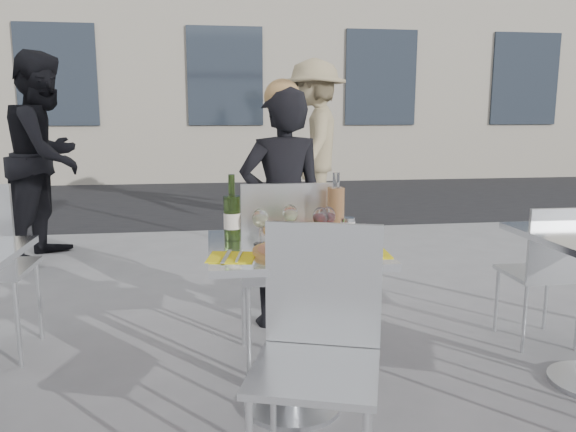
{
  "coord_description": "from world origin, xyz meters",
  "views": [
    {
      "loc": [
        -0.35,
        -2.32,
        1.3
      ],
      "look_at": [
        0.0,
        0.15,
        0.85
      ],
      "focal_mm": 35.0,
      "sensor_mm": 36.0,
      "label": 1
    }
  ],
  "objects": [
    {
      "name": "ground",
      "position": [
        0.0,
        0.0,
        0.0
      ],
      "size": [
        80.0,
        80.0,
        0.0
      ],
      "primitive_type": "plane",
      "color": "slate"
    },
    {
      "name": "street_asphalt",
      "position": [
        0.0,
        6.5,
        0.0
      ],
      "size": [
        24.0,
        5.0,
        0.0
      ],
      "primitive_type": "cube",
      "color": "black",
      "rests_on": "ground"
    },
    {
      "name": "main_table",
      "position": [
        0.0,
        0.0,
        0.54
      ],
      "size": [
        0.72,
        0.72,
        0.75
      ],
      "color": "#B7BABF",
      "rests_on": "ground"
    },
    {
      "name": "chair_far",
      "position": [
        0.02,
        0.42,
        0.58
      ],
      "size": [
        0.45,
        0.46,
        0.98
      ],
      "rotation": [
        0.0,
        0.0,
        3.15
      ],
      "color": "silver",
      "rests_on": "ground"
    },
    {
      "name": "chair_near",
      "position": [
        0.01,
        -0.52,
        0.55
      ],
      "size": [
        0.53,
        0.54,
        0.92
      ],
      "rotation": [
        0.0,
        0.0,
        -0.32
      ],
      "color": "silver",
      "rests_on": "ground"
    },
    {
      "name": "side_chair_rfar",
      "position": [
        1.5,
        0.46,
        0.48
      ],
      "size": [
        0.38,
        0.39,
        0.81
      ],
      "rotation": [
        0.0,
        0.0,
        3.12
      ],
      "color": "silver",
      "rests_on": "ground"
    },
    {
      "name": "woman_diner",
      "position": [
        0.09,
        1.03,
        0.73
      ],
      "size": [
        0.58,
        0.42,
        1.46
      ],
      "primitive_type": "imported",
      "rotation": [
        0.0,
        0.0,
        3.29
      ],
      "color": "black",
      "rests_on": "ground"
    },
    {
      "name": "pedestrian_a",
      "position": [
        -1.8,
        3.03,
        0.93
      ],
      "size": [
        0.89,
        1.04,
        1.85
      ],
      "primitive_type": "imported",
      "rotation": [
        0.0,
        0.0,
        1.34
      ],
      "color": "black",
      "rests_on": "ground"
    },
    {
      "name": "pedestrian_b",
      "position": [
        0.88,
        4.2,
        0.96
      ],
      "size": [
        1.03,
        1.39,
        1.93
      ],
      "primitive_type": "imported",
      "rotation": [
        0.0,
        0.0,
        4.44
      ],
      "color": "#978661",
      "rests_on": "ground"
    },
    {
      "name": "pizza_near",
      "position": [
        -0.01,
        -0.14,
        0.76
      ],
      "size": [
        0.34,
        0.34,
        0.02
      ],
      "color": "#DCAA55",
      "rests_on": "main_table"
    },
    {
      "name": "pizza_far",
      "position": [
        0.03,
        0.21,
        0.77
      ],
      "size": [
        0.31,
        0.31,
        0.03
      ],
      "color": "white",
      "rests_on": "main_table"
    },
    {
      "name": "salad_plate",
      "position": [
        -0.01,
        0.04,
        0.79
      ],
      "size": [
        0.22,
        0.22,
        0.09
      ],
      "color": "white",
      "rests_on": "main_table"
    },
    {
      "name": "wine_bottle",
      "position": [
        -0.25,
        0.12,
        0.86
      ],
      "size": [
        0.07,
        0.07,
        0.29
      ],
      "color": "#38541F",
      "rests_on": "main_table"
    },
    {
      "name": "carafe",
      "position": [
        0.23,
        0.19,
        0.87
      ],
      "size": [
        0.08,
        0.08,
        0.29
      ],
      "color": "tan",
      "rests_on": "main_table"
    },
    {
      "name": "sugar_shaker",
      "position": [
        0.25,
        0.03,
        0.8
      ],
      "size": [
        0.06,
        0.06,
        0.11
      ],
      "color": "white",
      "rests_on": "main_table"
    },
    {
      "name": "wineglass_white_a",
      "position": [
        -0.14,
        0.04,
        0.86
      ],
      "size": [
        0.07,
        0.07,
        0.16
      ],
      "color": "white",
      "rests_on": "main_table"
    },
    {
      "name": "wineglass_white_b",
      "position": [
        0.01,
        0.12,
        0.86
      ],
      "size": [
        0.07,
        0.07,
        0.16
      ],
      "color": "white",
      "rests_on": "main_table"
    },
    {
      "name": "wineglass_red_a",
      "position": [
        0.13,
        0.03,
        0.86
      ],
      "size": [
        0.07,
        0.07,
        0.16
      ],
      "color": "white",
      "rests_on": "main_table"
    },
    {
      "name": "wineglass_red_b",
      "position": [
        0.16,
        0.04,
        0.86
      ],
      "size": [
        0.07,
        0.07,
        0.16
      ],
      "color": "white",
      "rests_on": "main_table"
    },
    {
      "name": "napkin_left",
      "position": [
        -0.27,
        -0.18,
        0.75
      ],
      "size": [
        0.21,
        0.21,
        0.01
      ],
      "rotation": [
        0.0,
        0.0,
        -0.18
      ],
      "color": "#FFF516",
      "rests_on": "main_table"
    },
    {
      "name": "napkin_right",
      "position": [
        0.27,
        -0.19,
        0.75
      ],
      "size": [
        0.19,
        0.2,
        0.01
      ],
      "rotation": [
        0.0,
        0.0,
        -0.06
      ],
      "color": "#FFF516",
      "rests_on": "main_table"
    }
  ]
}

